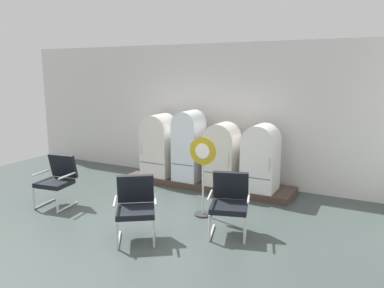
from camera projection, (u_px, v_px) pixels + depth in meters
ground at (129, 237)px, 6.14m from camera, size 12.00×10.00×0.05m
back_wall at (220, 113)px, 9.00m from camera, size 11.76×0.12×3.29m
display_plinth at (208, 183)px, 8.75m from camera, size 3.96×0.95×0.14m
refrigerator_0 at (159, 143)px, 9.09m from camera, size 0.71×0.71×1.49m
refrigerator_1 at (189, 143)px, 8.68m from camera, size 0.59×0.68×1.62m
refrigerator_2 at (222, 153)px, 8.30m from camera, size 0.70×0.63×1.40m
refrigerator_3 at (261, 156)px, 7.93m from camera, size 0.70×0.69×1.42m
armchair_left at (57, 178)px, 7.43m from camera, size 0.72×0.75×1.01m
armchair_right at (230, 200)px, 6.14m from camera, size 0.78×0.82×1.01m
armchair_center at (136, 204)px, 5.95m from camera, size 0.87×0.89×1.01m
sign_stand at (203, 175)px, 6.84m from camera, size 0.52×0.32×1.49m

